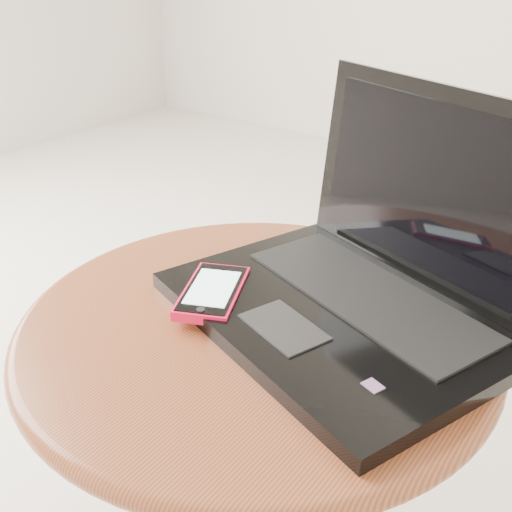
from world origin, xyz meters
The scene contains 4 objects.
table centered at (0.07, -0.03, 0.36)m, with size 0.58×0.58×0.46m.
laptop centered at (0.16, 0.06, 0.51)m, with size 0.47×0.42×0.26m.
phone_black centered at (0.00, 0.00, 0.47)m, with size 0.11×0.14×0.01m.
phone_pink centered at (0.00, -0.04, 0.48)m, with size 0.11×0.14×0.02m.
Camera 1 is at (0.45, -0.56, 0.89)m, focal length 44.75 mm.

